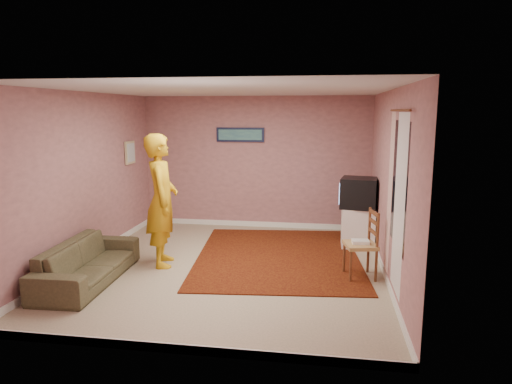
# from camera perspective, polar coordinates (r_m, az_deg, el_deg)

# --- Properties ---
(ground) EXTENTS (5.00, 5.00, 0.00)m
(ground) POSITION_cam_1_polar(r_m,az_deg,el_deg) (6.94, -3.26, -9.38)
(ground) COLOR tan
(ground) RESTS_ON ground
(wall_back) EXTENTS (4.50, 0.02, 2.60)m
(wall_back) POSITION_cam_1_polar(r_m,az_deg,el_deg) (9.06, -0.06, 3.69)
(wall_back) COLOR #B17477
(wall_back) RESTS_ON ground
(wall_front) EXTENTS (4.50, 0.02, 2.60)m
(wall_front) POSITION_cam_1_polar(r_m,az_deg,el_deg) (4.25, -10.44, -3.84)
(wall_front) COLOR #B17477
(wall_front) RESTS_ON ground
(wall_left) EXTENTS (0.02, 5.00, 2.60)m
(wall_left) POSITION_cam_1_polar(r_m,az_deg,el_deg) (7.42, -20.63, 1.62)
(wall_left) COLOR #B17477
(wall_left) RESTS_ON ground
(wall_right) EXTENTS (0.02, 5.00, 2.60)m
(wall_right) POSITION_cam_1_polar(r_m,az_deg,el_deg) (6.53, 16.31, 0.78)
(wall_right) COLOR #B17477
(wall_right) RESTS_ON ground
(ceiling) EXTENTS (4.50, 5.00, 0.02)m
(ceiling) POSITION_cam_1_polar(r_m,az_deg,el_deg) (6.55, -3.49, 12.61)
(ceiling) COLOR silver
(ceiling) RESTS_ON wall_back
(baseboard_back) EXTENTS (4.50, 0.02, 0.10)m
(baseboard_back) POSITION_cam_1_polar(r_m,az_deg,el_deg) (9.27, -0.07, -4.01)
(baseboard_back) COLOR white
(baseboard_back) RESTS_ON ground
(baseboard_front) EXTENTS (4.50, 0.02, 0.10)m
(baseboard_front) POSITION_cam_1_polar(r_m,az_deg,el_deg) (4.72, -9.89, -18.71)
(baseboard_front) COLOR white
(baseboard_front) RESTS_ON ground
(baseboard_left) EXTENTS (0.02, 5.00, 0.10)m
(baseboard_left) POSITION_cam_1_polar(r_m,az_deg,el_deg) (7.69, -19.98, -7.64)
(baseboard_left) COLOR white
(baseboard_left) RESTS_ON ground
(baseboard_right) EXTENTS (0.02, 5.00, 0.10)m
(baseboard_right) POSITION_cam_1_polar(r_m,az_deg,el_deg) (6.84, 15.70, -9.61)
(baseboard_right) COLOR white
(baseboard_right) RESTS_ON ground
(window) EXTENTS (0.01, 1.10, 1.50)m
(window) POSITION_cam_1_polar(r_m,az_deg,el_deg) (5.63, 17.49, 0.82)
(window) COLOR black
(window) RESTS_ON wall_right
(curtain_sheer) EXTENTS (0.01, 0.75, 2.10)m
(curtain_sheer) POSITION_cam_1_polar(r_m,az_deg,el_deg) (5.52, 17.47, -1.48)
(curtain_sheer) COLOR white
(curtain_sheer) RESTS_ON wall_right
(curtain_floral) EXTENTS (0.01, 0.35, 2.10)m
(curtain_floral) POSITION_cam_1_polar(r_m,az_deg,el_deg) (6.19, 16.38, -0.19)
(curtain_floral) COLOR white
(curtain_floral) RESTS_ON wall_right
(curtain_rod) EXTENTS (0.02, 1.40, 0.02)m
(curtain_rod) POSITION_cam_1_polar(r_m,az_deg,el_deg) (5.56, 17.52, 9.72)
(curtain_rod) COLOR brown
(curtain_rod) RESTS_ON wall_right
(picture_back) EXTENTS (0.95, 0.04, 0.28)m
(picture_back) POSITION_cam_1_polar(r_m,az_deg,el_deg) (9.03, -1.99, 7.17)
(picture_back) COLOR #131936
(picture_back) RESTS_ON wall_back
(picture_left) EXTENTS (0.04, 0.38, 0.42)m
(picture_left) POSITION_cam_1_polar(r_m,az_deg,el_deg) (8.80, -15.46, 4.77)
(picture_left) COLOR #C5B787
(picture_left) RESTS_ON wall_left
(area_rug) EXTENTS (2.84, 3.42, 0.02)m
(area_rug) POSITION_cam_1_polar(r_m,az_deg,el_deg) (7.42, 2.74, -8.00)
(area_rug) COLOR black
(area_rug) RESTS_ON ground
(tv_cabinet) EXTENTS (0.54, 0.49, 0.69)m
(tv_cabinet) POSITION_cam_1_polar(r_m,az_deg,el_deg) (8.02, 12.60, -4.33)
(tv_cabinet) COLOR white
(tv_cabinet) RESTS_ON ground
(crt_tv) EXTENTS (0.67, 0.62, 0.51)m
(crt_tv) POSITION_cam_1_polar(r_m,az_deg,el_deg) (7.90, 12.72, -0.10)
(crt_tv) COLOR black
(crt_tv) RESTS_ON tv_cabinet
(chair_a) EXTENTS (0.41, 0.39, 0.48)m
(chair_a) POSITION_cam_1_polar(r_m,az_deg,el_deg) (8.42, 12.79, -2.32)
(chair_a) COLOR #A77E51
(chair_a) RESTS_ON ground
(dvd_player) EXTENTS (0.33, 0.24, 0.06)m
(dvd_player) POSITION_cam_1_polar(r_m,az_deg,el_deg) (8.44, 12.78, -2.72)
(dvd_player) COLOR #B6B5BB
(dvd_player) RESTS_ON chair_a
(blue_throw) EXTENTS (0.38, 0.05, 0.40)m
(blue_throw) POSITION_cam_1_polar(r_m,az_deg,el_deg) (8.57, 12.75, -0.93)
(blue_throw) COLOR #84B2D8
(blue_throw) RESTS_ON chair_a
(chair_b) EXTENTS (0.49, 0.51, 0.52)m
(chair_b) POSITION_cam_1_polar(r_m,az_deg,el_deg) (6.53, 12.95, -5.47)
(chair_b) COLOR #A77E51
(chair_b) RESTS_ON ground
(game_console) EXTENTS (0.25, 0.19, 0.05)m
(game_console) POSITION_cam_1_polar(r_m,az_deg,el_deg) (6.55, 12.93, -6.08)
(game_console) COLOR white
(game_console) RESTS_ON chair_b
(sofa) EXTENTS (0.81, 1.93, 0.55)m
(sofa) POSITION_cam_1_polar(r_m,az_deg,el_deg) (6.70, -20.28, -8.22)
(sofa) COLOR brown
(sofa) RESTS_ON ground
(person) EXTENTS (0.66, 0.83, 1.99)m
(person) POSITION_cam_1_polar(r_m,az_deg,el_deg) (6.95, -11.70, -1.04)
(person) COLOR gold
(person) RESTS_ON ground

